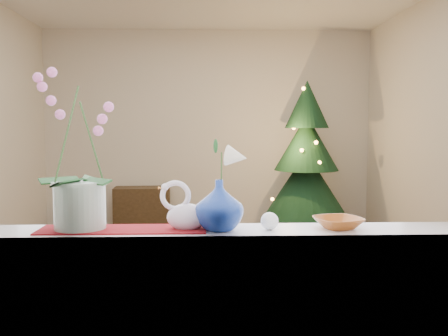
# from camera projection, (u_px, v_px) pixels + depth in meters

# --- Properties ---
(ground) EXTENTS (5.00, 5.00, 0.00)m
(ground) POSITION_uv_depth(u_px,v_px,m) (210.00, 276.00, 4.54)
(ground) COLOR #3D2419
(ground) RESTS_ON ground
(wall_back) EXTENTS (4.50, 0.10, 2.70)m
(wall_back) POSITION_uv_depth(u_px,v_px,m) (208.00, 128.00, 6.93)
(wall_back) COLOR beige
(wall_back) RESTS_ON ground
(wall_front) EXTENTS (4.50, 0.10, 2.70)m
(wall_front) POSITION_uv_depth(u_px,v_px,m) (213.00, 127.00, 1.94)
(wall_front) COLOR beige
(wall_front) RESTS_ON ground
(windowsill) EXTENTS (2.20, 0.26, 0.04)m
(windowsill) POSITION_uv_depth(u_px,v_px,m) (213.00, 234.00, 2.11)
(windowsill) COLOR white
(windowsill) RESTS_ON window_apron
(window_frame) EXTENTS (2.22, 0.06, 1.60)m
(window_frame) POSITION_uv_depth(u_px,v_px,m) (213.00, 38.00, 1.95)
(window_frame) COLOR white
(window_frame) RESTS_ON windowsill
(runner) EXTENTS (0.70, 0.20, 0.01)m
(runner) POSITION_uv_depth(u_px,v_px,m) (123.00, 229.00, 2.09)
(runner) COLOR maroon
(runner) RESTS_ON windowsill
(orchid_pot) EXTENTS (0.24, 0.24, 0.68)m
(orchid_pot) POSITION_uv_depth(u_px,v_px,m) (78.00, 149.00, 2.07)
(orchid_pot) COLOR white
(orchid_pot) RESTS_ON windowsill
(swan) EXTENTS (0.23, 0.11, 0.20)m
(swan) POSITION_uv_depth(u_px,v_px,m) (187.00, 207.00, 2.09)
(swan) COLOR silver
(swan) RESTS_ON windowsill
(blue_vase) EXTENTS (0.26, 0.26, 0.24)m
(blue_vase) POSITION_uv_depth(u_px,v_px,m) (219.00, 201.00, 2.08)
(blue_vase) COLOR navy
(blue_vase) RESTS_ON windowsill
(lily) EXTENTS (0.14, 0.08, 0.18)m
(lily) POSITION_uv_depth(u_px,v_px,m) (219.00, 150.00, 2.07)
(lily) COLOR silver
(lily) RESTS_ON blue_vase
(paperweight) EXTENTS (0.10, 0.10, 0.07)m
(paperweight) POSITION_uv_depth(u_px,v_px,m) (270.00, 221.00, 2.10)
(paperweight) COLOR white
(paperweight) RESTS_ON windowsill
(amber_dish) EXTENTS (0.21, 0.21, 0.04)m
(amber_dish) POSITION_uv_depth(u_px,v_px,m) (338.00, 224.00, 2.13)
(amber_dish) COLOR #984E1B
(amber_dish) RESTS_ON windowsill
(xmas_tree) EXTENTS (1.32, 1.32, 1.95)m
(xmas_tree) POSITION_uv_depth(u_px,v_px,m) (306.00, 158.00, 6.30)
(xmas_tree) COLOR black
(xmas_tree) RESTS_ON ground
(side_table) EXTENTS (0.76, 0.40, 0.56)m
(side_table) POSITION_uv_depth(u_px,v_px,m) (142.00, 208.00, 6.73)
(side_table) COLOR black
(side_table) RESTS_ON ground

